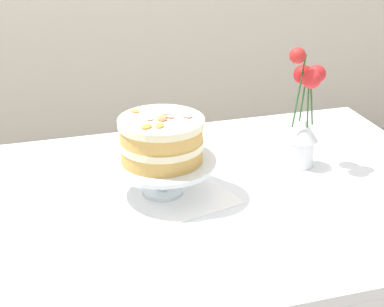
# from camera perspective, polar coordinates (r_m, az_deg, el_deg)

# --- Properties ---
(dining_table) EXTENTS (1.40, 1.00, 0.74)m
(dining_table) POSITION_cam_1_polar(r_m,az_deg,el_deg) (1.69, 2.00, -6.79)
(dining_table) COLOR white
(dining_table) RESTS_ON ground
(linen_napkin) EXTENTS (0.39, 0.39, 0.00)m
(linen_napkin) POSITION_cam_1_polar(r_m,az_deg,el_deg) (1.66, -2.76, -3.70)
(linen_napkin) COLOR white
(linen_napkin) RESTS_ON dining_table
(cake_stand) EXTENTS (0.29, 0.29, 0.10)m
(cake_stand) POSITION_cam_1_polar(r_m,az_deg,el_deg) (1.62, -2.82, -1.16)
(cake_stand) COLOR silver
(cake_stand) RESTS_ON linen_napkin
(layer_cake) EXTENTS (0.23, 0.23, 0.12)m
(layer_cake) POSITION_cam_1_polar(r_m,az_deg,el_deg) (1.59, -2.87, 1.32)
(layer_cake) COLOR tan
(layer_cake) RESTS_ON cake_stand
(flower_vase) EXTENTS (0.11, 0.11, 0.36)m
(flower_vase) POSITION_cam_1_polar(r_m,az_deg,el_deg) (1.78, 10.46, 3.49)
(flower_vase) COLOR silver
(flower_vase) RESTS_ON dining_table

